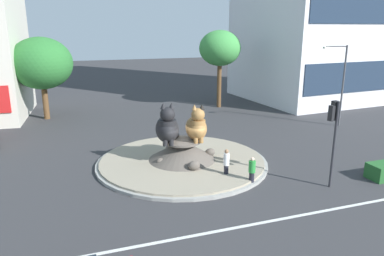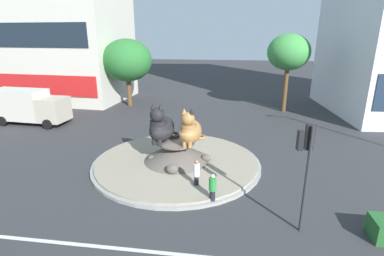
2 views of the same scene
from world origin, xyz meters
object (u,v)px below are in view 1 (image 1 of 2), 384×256
cat_statue_black (167,127)px  streetlight_arm (341,80)px  traffic_light_mast (334,125)px  pedestrian_white_shirt (226,163)px  broadleaf_tree_behind_island (41,63)px  cat_statue_tabby (197,127)px  second_tree_near_tower (220,49)px  pedestrian_green_shirt (252,171)px

cat_statue_black → streetlight_arm: (16.69, 4.50, 1.58)m
traffic_light_mast → pedestrian_white_shirt: bearing=50.7°
cat_statue_black → streetlight_arm: streetlight_arm is taller
broadleaf_tree_behind_island → pedestrian_white_shirt: 21.77m
cat_statue_black → pedestrian_white_shirt: 4.32m
cat_statue_tabby → broadleaf_tree_behind_island: size_ratio=0.32×
traffic_light_mast → broadleaf_tree_behind_island: 26.36m
traffic_light_mast → broadleaf_tree_behind_island: broadleaf_tree_behind_island is taller
streetlight_arm → cat_statue_tabby: bearing=29.3°
pedestrian_white_shirt → traffic_light_mast: bearing=-76.6°
second_tree_near_tower → pedestrian_green_shirt: (-6.36, -19.58, -5.43)m
pedestrian_white_shirt → streetlight_arm: bearing=-17.9°
pedestrian_white_shirt → pedestrian_green_shirt: bearing=-99.1°
second_tree_near_tower → pedestrian_green_shirt: 21.30m
cat_statue_black → traffic_light_mast: (7.45, -5.87, 0.99)m
traffic_light_mast → pedestrian_white_shirt: (-4.81, 2.83, -2.56)m
broadleaf_tree_behind_island → second_tree_near_tower: bearing=-1.2°
traffic_light_mast → cat_statue_black: bearing=43.0°
cat_statue_tabby → pedestrian_white_shirt: size_ratio=1.40×
streetlight_arm → broadleaf_tree_behind_island: bearing=-12.6°
cat_statue_black → broadleaf_tree_behind_island: (-7.68, 15.64, 2.73)m
pedestrian_green_shirt → broadleaf_tree_behind_island: bearing=4.1°
cat_statue_black → cat_statue_tabby: 1.88m
streetlight_arm → cat_statue_black: bearing=27.1°
pedestrian_white_shirt → broadleaf_tree_behind_island: bearing=72.9°
cat_statue_black → pedestrian_white_shirt: cat_statue_black is taller
pedestrian_green_shirt → pedestrian_white_shirt: bearing=11.5°
second_tree_near_tower → pedestrian_white_shirt: (-7.33, -18.30, -5.34)m
traffic_light_mast → pedestrian_white_shirt: traffic_light_mast is taller
streetlight_arm → pedestrian_green_shirt: streetlight_arm is taller
pedestrian_white_shirt → pedestrian_green_shirt: (0.97, -1.28, -0.10)m
broadleaf_tree_behind_island → pedestrian_green_shirt: broadleaf_tree_behind_island is taller
pedestrian_white_shirt → pedestrian_green_shirt: pedestrian_white_shirt is taller
cat_statue_black → pedestrian_green_shirt: cat_statue_black is taller
cat_statue_black → broadleaf_tree_behind_island: 17.64m
broadleaf_tree_behind_island → second_tree_near_tower: (17.65, -0.37, 1.04)m
streetlight_arm → pedestrian_white_shirt: bearing=40.2°
streetlight_arm → pedestrian_green_shirt: (-13.08, -8.82, -3.24)m
traffic_light_mast → pedestrian_green_shirt: size_ratio=2.94×
cat_statue_tabby → second_tree_near_tower: size_ratio=0.30×
second_tree_near_tower → streetlight_arm: size_ratio=1.17×
broadleaf_tree_behind_island → second_tree_near_tower: size_ratio=0.93×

